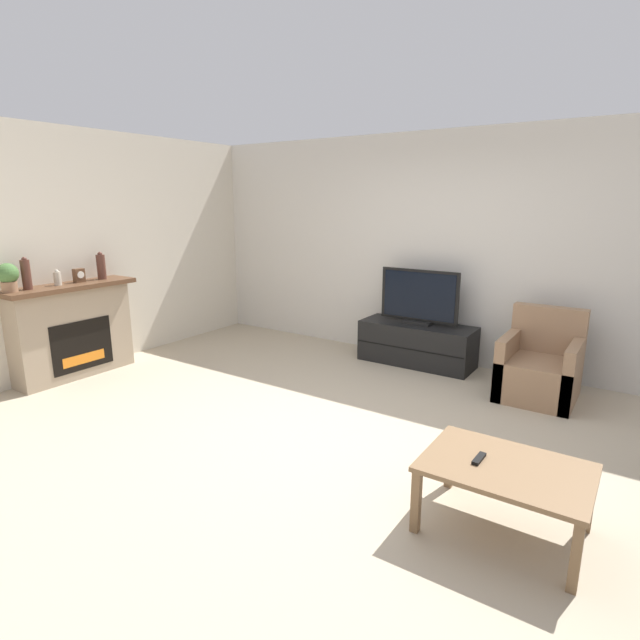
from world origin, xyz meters
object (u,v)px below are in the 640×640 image
object	(u,v)px
mantel_clock	(79,275)
coffee_table	(506,474)
tv	(419,299)
fireplace	(72,330)
mantel_vase_centre_left	(57,278)
remote	(479,459)
armchair	(540,369)
mantel_vase_right	(101,266)
potted_plant	(8,276)
tv_stand	(417,344)
mantel_vase_left	(26,274)

from	to	relation	value
mantel_clock	coffee_table	size ratio (longest dim) A/B	0.16
tv	fireplace	bearing A→B (deg)	-140.11
mantel_vase_centre_left	coffee_table	size ratio (longest dim) A/B	0.18
coffee_table	remote	world-z (taller)	remote
mantel_vase_centre_left	armchair	distance (m)	5.06
mantel_vase_right	tv	world-z (taller)	mantel_vase_right
potted_plant	tv_stand	distance (m)	4.40
fireplace	tv_stand	distance (m)	3.92
tv	coffee_table	size ratio (longest dim) A/B	1.03
mantel_vase_centre_left	tv_stand	size ratio (longest dim) A/B	0.13
mantel_vase_right	coffee_table	bearing A→B (deg)	-6.67
mantel_vase_left	tv	xyz separation A→B (m)	(2.99, 2.92, -0.40)
mantel_clock	coffee_table	xyz separation A→B (m)	(4.66, -0.27, -0.74)
mantel_vase_left	remote	bearing A→B (deg)	3.23
tv_stand	remote	distance (m)	3.08
fireplace	armchair	bearing A→B (deg)	26.64
mantel_vase_left	armchair	world-z (taller)	mantel_vase_left
mantel_vase_centre_left	remote	xyz separation A→B (m)	(4.51, -0.06, -0.68)
mantel_vase_right	mantel_clock	distance (m)	0.28
remote	mantel_vase_centre_left	bearing A→B (deg)	-178.63
remote	mantel_clock	bearing A→B (deg)	178.32
mantel_vase_centre_left	mantel_vase_right	size ratio (longest dim) A/B	0.54
mantel_vase_right	armchair	size ratio (longest dim) A/B	0.36
mantel_clock	armchair	distance (m)	4.95
mantel_clock	remote	distance (m)	4.57
mantel_vase_right	remote	size ratio (longest dim) A/B	2.05
tv_stand	mantel_vase_right	bearing A→B (deg)	-144.88
coffee_table	mantel_vase_centre_left	bearing A→B (deg)	179.64
mantel_vase_left	mantel_vase_centre_left	world-z (taller)	mantel_vase_left
fireplace	mantel_vase_right	size ratio (longest dim) A/B	4.42
tv	armchair	bearing A→B (deg)	-11.43
armchair	potted_plant	bearing A→B (deg)	-147.55
tv_stand	fireplace	bearing A→B (deg)	-140.08
armchair	fireplace	bearing A→B (deg)	-153.36
mantel_vase_left	mantel_clock	xyz separation A→B (m)	(0.00, 0.55, -0.08)
mantel_vase_left	mantel_vase_right	bearing A→B (deg)	90.00
mantel_vase_right	armchair	bearing A→B (deg)	22.29
mantel_vase_left	remote	xyz separation A→B (m)	(4.51, 0.25, -0.76)
armchair	coffee_table	xyz separation A→B (m)	(0.25, -2.35, 0.09)
fireplace	mantel_vase_centre_left	world-z (taller)	mantel_vase_centre_left
mantel_vase_right	tv_stand	world-z (taller)	mantel_vase_right
mantel_vase_right	potted_plant	size ratio (longest dim) A/B	1.09
mantel_vase_right	mantel_clock	xyz separation A→B (m)	(0.00, -0.27, -0.07)
armchair	mantel_vase_centre_left	bearing A→B (deg)	-152.22
coffee_table	remote	distance (m)	0.17
mantel_vase_left	potted_plant	distance (m)	0.17
fireplace	mantel_vase_centre_left	xyz separation A→B (m)	(0.02, -0.10, 0.59)
armchair	remote	bearing A→B (deg)	-87.68
mantel_vase_centre_left	tv_stand	distance (m)	4.06
mantel_vase_left	tv	distance (m)	4.20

